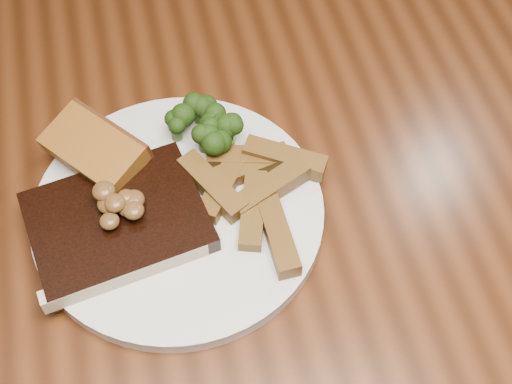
{
  "coord_description": "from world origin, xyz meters",
  "views": [
    {
      "loc": [
        -0.08,
        -0.38,
        1.35
      ],
      "look_at": [
        0.01,
        -0.0,
        0.78
      ],
      "focal_mm": 50.0,
      "sensor_mm": 36.0,
      "label": 1
    }
  ],
  "objects_px": {
    "dining_table": "(244,253)",
    "steak": "(118,223)",
    "garlic_bread": "(97,161)",
    "potato_wedges": "(256,194)",
    "plate": "(179,213)"
  },
  "relations": [
    {
      "from": "garlic_bread",
      "to": "steak",
      "type": "bearing_deg",
      "value": -30.76
    },
    {
      "from": "steak",
      "to": "potato_wedges",
      "type": "distance_m",
      "value": 0.13
    },
    {
      "from": "steak",
      "to": "garlic_bread",
      "type": "bearing_deg",
      "value": 88.75
    },
    {
      "from": "steak",
      "to": "potato_wedges",
      "type": "relative_size",
      "value": 1.49
    },
    {
      "from": "plate",
      "to": "garlic_bread",
      "type": "distance_m",
      "value": 0.1
    },
    {
      "from": "plate",
      "to": "steak",
      "type": "bearing_deg",
      "value": -171.47
    },
    {
      "from": "dining_table",
      "to": "steak",
      "type": "relative_size",
      "value": 9.93
    },
    {
      "from": "steak",
      "to": "plate",
      "type": "bearing_deg",
      "value": -1.08
    },
    {
      "from": "dining_table",
      "to": "steak",
      "type": "height_order",
      "value": "steak"
    },
    {
      "from": "plate",
      "to": "garlic_bread",
      "type": "relative_size",
      "value": 2.85
    },
    {
      "from": "potato_wedges",
      "to": "garlic_bread",
      "type": "bearing_deg",
      "value": 152.22
    },
    {
      "from": "dining_table",
      "to": "plate",
      "type": "height_order",
      "value": "plate"
    },
    {
      "from": "steak",
      "to": "garlic_bread",
      "type": "xyz_separation_m",
      "value": [
        -0.01,
        0.08,
        -0.0
      ]
    },
    {
      "from": "garlic_bread",
      "to": "potato_wedges",
      "type": "xyz_separation_m",
      "value": [
        0.15,
        -0.08,
        0.0
      ]
    },
    {
      "from": "dining_table",
      "to": "potato_wedges",
      "type": "relative_size",
      "value": 14.83
    }
  ]
}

